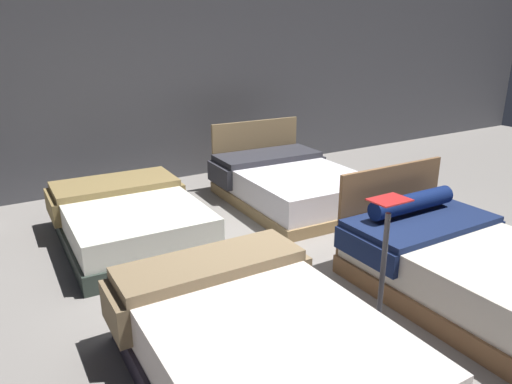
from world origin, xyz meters
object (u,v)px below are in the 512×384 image
bed_0 (258,348)px  bed_2 (130,219)px  price_sign (382,284)px  bed_3 (290,184)px  bed_1 (471,269)px

bed_0 → bed_2: (-0.01, 2.72, -0.02)m
bed_2 → price_sign: (1.09, -2.74, 0.19)m
bed_2 → price_sign: bearing=-66.6°
bed_0 → bed_3: (2.24, 2.81, -0.01)m
price_sign → bed_0: bearing=179.0°
bed_0 → price_sign: size_ratio=1.90×
bed_3 → price_sign: bearing=-109.8°
bed_0 → bed_2: bed_0 is taller
bed_1 → price_sign: size_ratio=1.94×
bed_1 → bed_2: size_ratio=1.06×
bed_2 → bed_3: (2.25, 0.09, 0.01)m
bed_0 → bed_2: bearing=91.3°
bed_2 → bed_3: size_ratio=0.93×
bed_1 → bed_2: bed_1 is taller
bed_3 → bed_2: bearing=-175.1°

